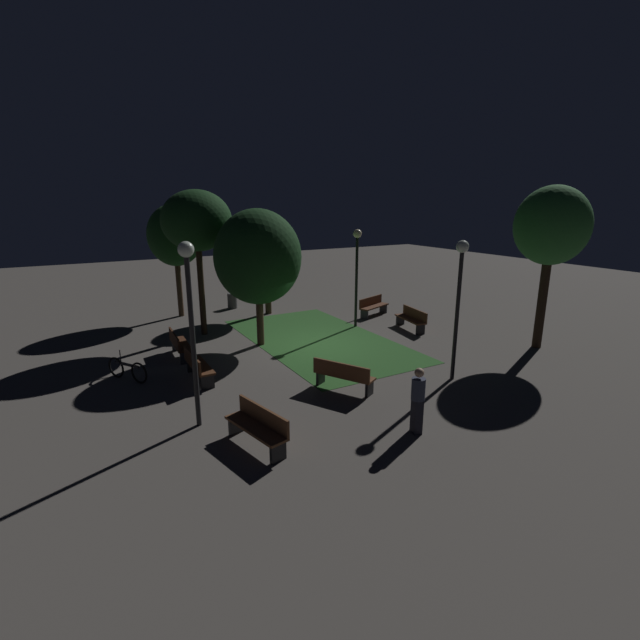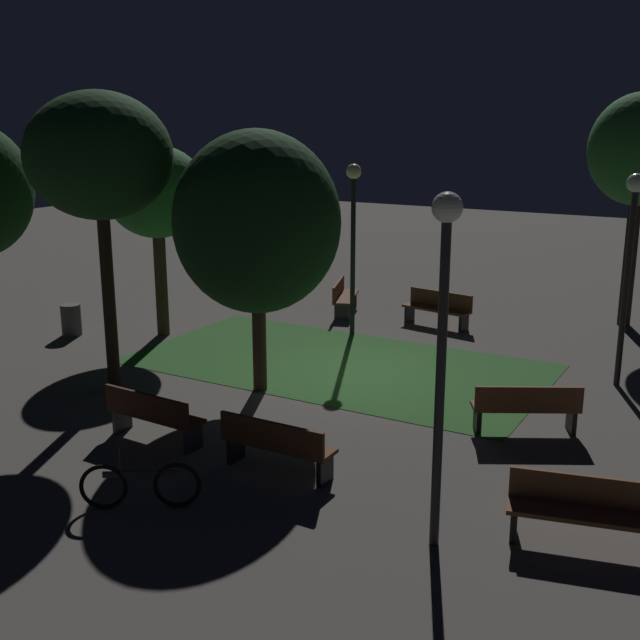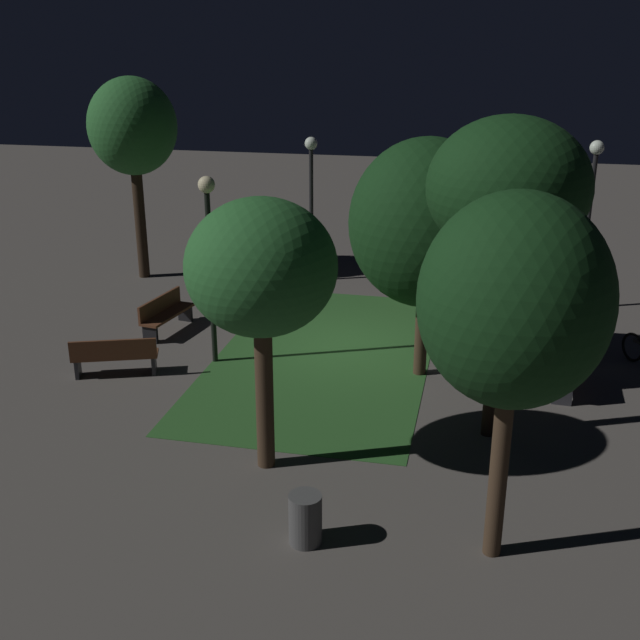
% 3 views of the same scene
% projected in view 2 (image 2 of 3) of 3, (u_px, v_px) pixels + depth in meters
% --- Properties ---
extents(ground_plane, '(60.00, 60.00, 0.00)m').
position_uv_depth(ground_plane, '(352.00, 373.00, 16.59)').
color(ground_plane, '#56514C').
extents(grass_lawn, '(8.86, 4.76, 0.01)m').
position_uv_depth(grass_lawn, '(337.00, 364.00, 17.22)').
color(grass_lawn, '#2D6028').
rests_on(grass_lawn, ground).
extents(bench_near_trees, '(1.82, 0.56, 0.88)m').
position_uv_depth(bench_near_trees, '(153.00, 414.00, 13.01)').
color(bench_near_trees, '#422314').
rests_on(bench_near_trees, ground).
extents(bench_back_row, '(1.80, 0.48, 0.88)m').
position_uv_depth(bench_back_row, '(276.00, 444.00, 11.85)').
color(bench_back_row, '#512D19').
rests_on(bench_back_row, ground).
extents(bench_path_side, '(1.81, 1.28, 0.88)m').
position_uv_depth(bench_path_side, '(526.00, 406.00, 13.36)').
color(bench_path_side, brown).
rests_on(bench_path_side, ground).
extents(bench_by_lamp, '(1.86, 0.88, 0.88)m').
position_uv_depth(bench_by_lamp, '(581.00, 509.00, 9.89)').
color(bench_by_lamp, brown).
rests_on(bench_by_lamp, ground).
extents(bench_corner, '(1.06, 1.86, 0.88)m').
position_uv_depth(bench_corner, '(343.00, 296.00, 21.55)').
color(bench_corner, brown).
rests_on(bench_corner, ground).
extents(bench_front_right, '(1.85, 0.76, 0.88)m').
position_uv_depth(bench_front_right, '(438.00, 307.00, 20.25)').
color(bench_front_right, brown).
rests_on(bench_front_right, ground).
extents(tree_left_canopy, '(2.69, 2.69, 5.71)m').
position_uv_depth(tree_left_canopy, '(99.00, 158.00, 14.40)').
color(tree_left_canopy, '#2D2116').
rests_on(tree_left_canopy, ground).
extents(tree_right_canopy, '(2.52, 2.52, 5.82)m').
position_uv_depth(tree_right_canopy, '(640.00, 152.00, 19.34)').
color(tree_right_canopy, '#2D2116').
rests_on(tree_right_canopy, ground).
extents(tree_tall_center, '(2.39, 2.39, 4.59)m').
position_uv_depth(tree_tall_center, '(157.00, 194.00, 18.66)').
color(tree_tall_center, '#423021').
rests_on(tree_tall_center, ground).
extents(tree_back_right, '(3.16, 3.16, 5.03)m').
position_uv_depth(tree_back_right, '(257.00, 223.00, 14.78)').
color(tree_back_right, '#423021').
rests_on(tree_back_right, ground).
extents(lamp_post_near_wall, '(0.36, 0.36, 4.42)m').
position_uv_depth(lamp_post_near_wall, '(443.00, 313.00, 9.24)').
color(lamp_post_near_wall, black).
rests_on(lamp_post_near_wall, ground).
extents(lamp_post_plaza_west, '(0.36, 0.36, 4.20)m').
position_uv_depth(lamp_post_plaza_west, '(630.00, 243.00, 15.16)').
color(lamp_post_plaza_west, black).
rests_on(lamp_post_plaza_west, ground).
extents(lamp_post_plaza_east, '(0.36, 0.36, 4.15)m').
position_uv_depth(lamp_post_plaza_east, '(353.00, 219.00, 18.86)').
color(lamp_post_plaza_east, black).
rests_on(lamp_post_plaza_east, ground).
extents(trash_bin, '(0.48, 0.48, 0.77)m').
position_uv_depth(trash_bin, '(71.00, 320.00, 19.40)').
color(trash_bin, '#4C4C4C').
rests_on(trash_bin, ground).
extents(bicycle, '(1.43, 0.95, 0.93)m').
position_uv_depth(bicycle, '(140.00, 485.00, 10.83)').
color(bicycle, black).
rests_on(bicycle, ground).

